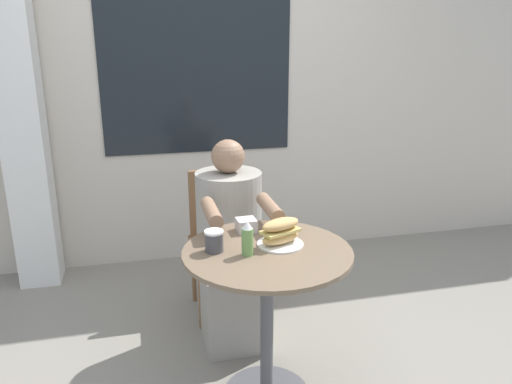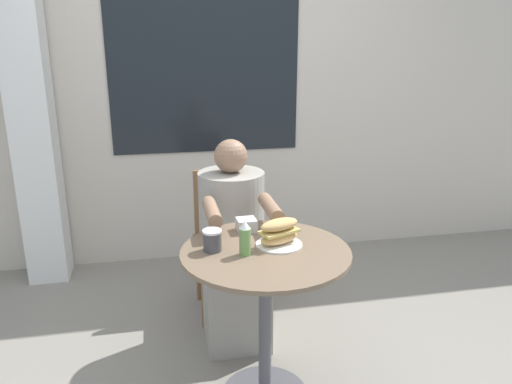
# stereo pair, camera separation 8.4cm
# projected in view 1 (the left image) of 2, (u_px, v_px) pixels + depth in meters

# --- Properties ---
(storefront_wall) EXTENTS (8.00, 0.09, 2.80)m
(storefront_wall) POSITION_uv_depth(u_px,v_px,m) (206.00, 72.00, 3.58)
(storefront_wall) COLOR beige
(storefront_wall) RESTS_ON ground_plane
(lattice_pillar) EXTENTS (0.26, 0.26, 2.40)m
(lattice_pillar) POSITION_uv_depth(u_px,v_px,m) (20.00, 109.00, 3.19)
(lattice_pillar) COLOR silver
(lattice_pillar) RESTS_ON ground_plane
(cafe_table) EXTENTS (0.74, 0.74, 0.76)m
(cafe_table) POSITION_uv_depth(u_px,v_px,m) (267.00, 291.00, 2.22)
(cafe_table) COLOR brown
(cafe_table) RESTS_ON ground_plane
(diner_chair) EXTENTS (0.38, 0.38, 0.87)m
(diner_chair) POSITION_uv_depth(u_px,v_px,m) (220.00, 228.00, 3.07)
(diner_chair) COLOR brown
(diner_chair) RESTS_ON ground_plane
(seated_diner) EXTENTS (0.36, 0.64, 1.13)m
(seated_diner) POSITION_uv_depth(u_px,v_px,m) (231.00, 256.00, 2.75)
(seated_diner) COLOR gray
(seated_diner) RESTS_ON ground_plane
(sandwich_on_plate) EXTENTS (0.21, 0.21, 0.12)m
(sandwich_on_plate) POSITION_uv_depth(u_px,v_px,m) (280.00, 233.00, 2.20)
(sandwich_on_plate) COLOR white
(sandwich_on_plate) RESTS_ON cafe_table
(drink_cup) EXTENTS (0.08, 0.08, 0.09)m
(drink_cup) POSITION_uv_depth(u_px,v_px,m) (214.00, 241.00, 2.13)
(drink_cup) COLOR #424247
(drink_cup) RESTS_ON cafe_table
(napkin_box) EXTENTS (0.09, 0.09, 0.06)m
(napkin_box) POSITION_uv_depth(u_px,v_px,m) (246.00, 225.00, 2.37)
(napkin_box) COLOR silver
(napkin_box) RESTS_ON cafe_table
(condiment_bottle) EXTENTS (0.05, 0.05, 0.15)m
(condiment_bottle) POSITION_uv_depth(u_px,v_px,m) (247.00, 239.00, 2.09)
(condiment_bottle) COLOR #66934C
(condiment_bottle) RESTS_ON cafe_table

